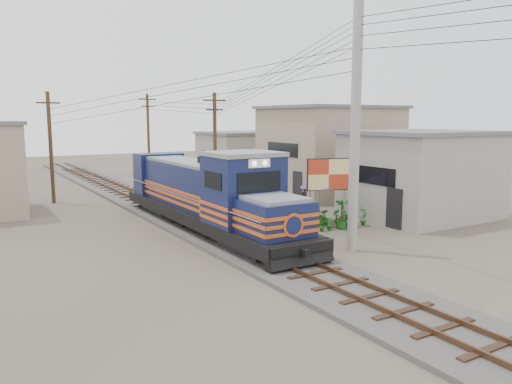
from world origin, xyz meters
TOP-DOWN VIEW (x-y plane):
  - ground at (0.00, 0.00)m, footprint 120.00×120.00m
  - ballast at (0.00, 10.00)m, footprint 3.60×70.00m
  - track at (0.00, 10.00)m, footprint 1.15×70.00m
  - locomotive at (0.00, 5.89)m, footprint 2.86×15.55m
  - utility_pole_main at (3.50, -0.50)m, footprint 0.40×0.40m
  - wooden_pole_mid at (4.50, 14.00)m, footprint 1.60×0.24m
  - wooden_pole_far at (4.80, 28.00)m, footprint 1.60×0.24m
  - wooden_pole_left at (-5.00, 18.00)m, footprint 1.60×0.24m
  - power_lines at (-0.14, 8.49)m, footprint 9.65×19.00m
  - shophouse_front at (11.50, 3.00)m, footprint 7.35×6.30m
  - shophouse_mid at (12.50, 12.00)m, footprint 8.40×7.35m
  - shophouse_back at (11.00, 22.00)m, footprint 6.30×6.30m
  - billboard at (5.58, 3.64)m, footprint 2.13×0.82m
  - market_umbrella at (5.74, 4.48)m, footprint 2.45×2.45m
  - vendor at (6.39, 6.71)m, footprint 0.67×0.51m
  - plant_nursery at (5.52, 3.73)m, footprint 3.48×3.16m

SIDE VIEW (x-z plane):
  - ground at x=0.00m, z-range 0.00..0.00m
  - ballast at x=0.00m, z-range 0.00..0.16m
  - track at x=0.00m, z-range 0.20..0.32m
  - plant_nursery at x=5.52m, z-range -0.06..1.01m
  - vendor at x=6.39m, z-range 0.00..1.65m
  - locomotive at x=0.00m, z-range -0.24..3.62m
  - market_umbrella at x=5.74m, z-range 0.90..3.28m
  - shophouse_back at x=11.00m, z-range 0.01..4.21m
  - shophouse_front at x=11.50m, z-range 0.01..4.71m
  - billboard at x=5.58m, z-range 0.81..4.22m
  - shophouse_mid at x=12.50m, z-range 0.01..6.21m
  - wooden_pole_mid at x=4.50m, z-range 0.18..7.18m
  - wooden_pole_left at x=-5.00m, z-range 0.18..7.18m
  - wooden_pole_far at x=4.80m, z-range 0.18..7.68m
  - utility_pole_main at x=3.50m, z-range 0.00..10.00m
  - power_lines at x=-0.14m, z-range 5.91..9.21m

